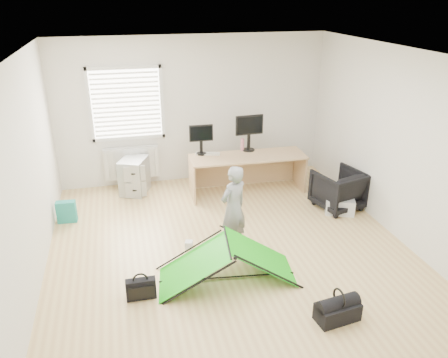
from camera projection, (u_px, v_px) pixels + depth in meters
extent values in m
plane|color=tan|center=(231.00, 251.00, 6.17)|extent=(5.50, 5.50, 0.00)
cube|color=silver|center=(193.00, 110.00, 8.08)|extent=(5.00, 0.02, 2.70)
cube|color=silver|center=(126.00, 104.00, 7.69)|extent=(1.20, 0.06, 1.20)
cube|color=silver|center=(132.00, 163.00, 8.10)|extent=(1.00, 0.12, 0.60)
cube|color=tan|center=(247.00, 174.00, 7.86)|extent=(2.08, 0.73, 0.70)
cube|color=#9FA2A4|center=(134.00, 176.00, 7.86)|extent=(0.60, 0.67, 0.65)
cube|color=black|center=(201.00, 144.00, 7.72)|extent=(0.42, 0.10, 0.40)
cube|color=black|center=(249.00, 138.00, 7.89)|extent=(0.51, 0.14, 0.49)
cube|color=beige|center=(208.00, 154.00, 7.79)|extent=(0.46, 0.27, 0.02)
cylinder|color=#B76673|center=(242.00, 145.00, 7.93)|extent=(0.08, 0.08, 0.23)
imported|color=black|center=(338.00, 189.00, 7.29)|extent=(0.87, 0.88, 0.67)
imported|color=gray|center=(233.00, 208.00, 6.05)|extent=(0.54, 0.48, 1.24)
cube|color=silver|center=(340.00, 205.00, 7.20)|extent=(0.55, 0.48, 0.26)
cube|color=#1D8279|center=(67.00, 212.00, 6.89)|extent=(0.31, 0.15, 0.35)
cube|color=black|center=(141.00, 289.00, 5.19)|extent=(0.35, 0.11, 0.26)
cube|color=silver|center=(189.00, 245.00, 6.24)|extent=(0.13, 0.13, 0.11)
cube|color=black|center=(337.00, 312.00, 4.85)|extent=(0.51, 0.31, 0.21)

